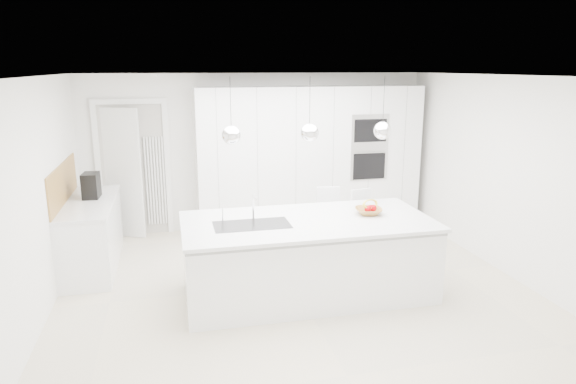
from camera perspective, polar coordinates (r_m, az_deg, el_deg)
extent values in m
plane|color=beige|center=(6.38, 0.62, -10.27)|extent=(5.50, 5.50, 0.00)
plane|color=white|center=(8.38, -3.43, 4.50)|extent=(5.50, 0.00, 5.50)
plane|color=white|center=(5.97, -25.91, -0.70)|extent=(0.00, 5.00, 5.00)
plane|color=white|center=(5.83, 0.69, 12.79)|extent=(5.50, 5.50, 0.00)
cube|color=white|center=(8.28, 2.41, 3.69)|extent=(3.60, 0.60, 2.30)
cube|color=white|center=(8.27, -18.50, 1.95)|extent=(0.76, 0.38, 2.00)
cube|color=white|center=(7.27, -20.94, -4.53)|extent=(0.60, 1.80, 0.86)
cube|color=white|center=(7.15, -21.25, -1.10)|extent=(0.62, 1.82, 0.04)
cube|color=#AC8145|center=(7.14, -23.72, 0.88)|extent=(0.02, 1.80, 0.50)
cube|color=white|center=(5.97, 2.26, -7.55)|extent=(2.80, 1.20, 0.86)
cube|color=white|center=(5.87, 2.18, -3.28)|extent=(2.84, 1.40, 0.04)
cylinder|color=white|center=(5.84, -3.89, -1.66)|extent=(0.02, 0.02, 0.30)
sphere|color=white|center=(5.44, -6.31, 6.30)|extent=(0.20, 0.20, 0.20)
sphere|color=white|center=(5.60, 2.41, 6.59)|extent=(0.20, 0.20, 0.20)
sphere|color=white|center=(5.89, 10.46, 6.72)|extent=(0.20, 0.20, 0.20)
imported|color=#AC8145|center=(6.13, 8.94, -2.12)|extent=(0.37, 0.37, 0.08)
cube|color=black|center=(7.28, -21.04, 0.68)|extent=(0.22, 0.32, 0.33)
sphere|color=#B40007|center=(6.10, 8.87, -1.90)|extent=(0.08, 0.08, 0.08)
sphere|color=#B40007|center=(6.15, 9.16, -1.78)|extent=(0.08, 0.08, 0.08)
sphere|color=#B40007|center=(6.15, 9.45, -1.78)|extent=(0.08, 0.08, 0.08)
torus|color=yellow|center=(6.12, 9.11, -1.33)|extent=(0.25, 0.18, 0.23)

